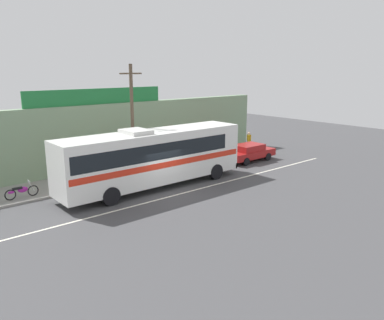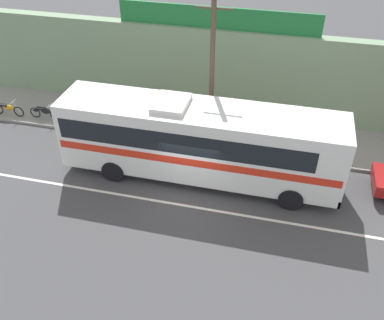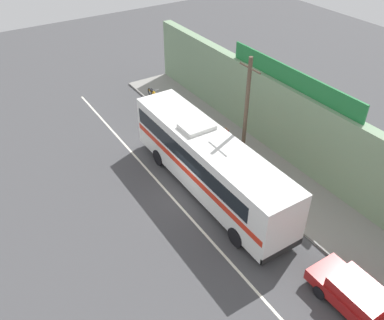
# 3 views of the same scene
# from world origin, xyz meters

# --- Properties ---
(ground_plane) EXTENTS (70.00, 70.00, 0.00)m
(ground_plane) POSITION_xyz_m (0.00, 0.00, 0.00)
(ground_plane) COLOR #444447
(sidewalk_slab) EXTENTS (30.00, 3.60, 0.14)m
(sidewalk_slab) POSITION_xyz_m (0.00, 5.20, 0.07)
(sidewalk_slab) COLOR gray
(sidewalk_slab) RESTS_ON ground_plane
(storefront_facade) EXTENTS (30.00, 0.70, 4.80)m
(storefront_facade) POSITION_xyz_m (0.00, 7.35, 2.40)
(storefront_facade) COLOR gray
(storefront_facade) RESTS_ON ground_plane
(storefront_billboard) EXTENTS (10.36, 0.12, 1.10)m
(storefront_billboard) POSITION_xyz_m (-0.36, 7.35, 5.35)
(storefront_billboard) COLOR #1E7538
(storefront_billboard) RESTS_ON storefront_facade
(road_center_stripe) EXTENTS (30.00, 0.14, 0.01)m
(road_center_stripe) POSITION_xyz_m (0.00, -0.80, 0.00)
(road_center_stripe) COLOR silver
(road_center_stripe) RESTS_ON ground_plane
(intercity_bus) EXTENTS (12.34, 2.68, 3.78)m
(intercity_bus) POSITION_xyz_m (0.06, 1.31, 2.07)
(intercity_bus) COLOR white
(intercity_bus) RESTS_ON ground_plane
(parked_car) EXTENTS (4.48, 1.90, 1.37)m
(parked_car) POSITION_xyz_m (9.98, 2.17, 0.74)
(parked_car) COLOR maroon
(parked_car) RESTS_ON ground_plane
(utility_pole) EXTENTS (1.60, 0.22, 7.43)m
(utility_pole) POSITION_xyz_m (0.16, 3.67, 3.99)
(utility_pole) COLOR brown
(utility_pole) RESTS_ON sidewalk_slab
(motorcycle_black) EXTENTS (1.86, 0.56, 0.94)m
(motorcycle_black) POSITION_xyz_m (-7.02, 4.09, 0.57)
(motorcycle_black) COLOR black
(motorcycle_black) RESTS_ON sidewalk_slab
(pedestrian_far_right) EXTENTS (0.30, 0.48, 1.63)m
(pedestrian_far_right) POSITION_xyz_m (-2.53, 4.46, 1.09)
(pedestrian_far_right) COLOR black
(pedestrian_far_right) RESTS_ON sidewalk_slab
(pedestrian_by_curb) EXTENTS (0.30, 0.48, 1.57)m
(pedestrian_by_curb) POSITION_xyz_m (10.00, 4.86, 1.04)
(pedestrian_by_curb) COLOR brown
(pedestrian_by_curb) RESTS_ON sidewalk_slab
(pedestrian_far_left) EXTENTS (0.30, 0.48, 1.64)m
(pedestrian_far_left) POSITION_xyz_m (12.63, 4.55, 1.09)
(pedestrian_far_left) COLOR black
(pedestrian_far_left) RESTS_ON sidewalk_slab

